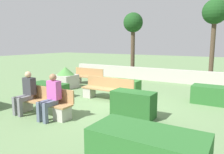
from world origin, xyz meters
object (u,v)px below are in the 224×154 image
person_seated_man (26,91)px  planter_corner_left (66,78)px  bench_right_side (107,91)px  tree_leftmost (133,25)px  bench_left_side (87,78)px  person_seated_woman (51,95)px  bench_front (43,104)px  tree_center_left (215,15)px

person_seated_man → planter_corner_left: (-1.64, 3.54, -0.22)m
bench_right_side → tree_leftmost: bearing=108.9°
bench_left_side → bench_right_side: bearing=-33.7°
person_seated_woman → bench_left_side: bearing=116.4°
person_seated_man → person_seated_woman: (1.07, 0.00, 0.01)m
person_seated_woman → planter_corner_left: bearing=127.5°
bench_right_side → tree_leftmost: 7.04m
bench_right_side → bench_front: bearing=-104.0°
planter_corner_left → tree_center_left: tree_center_left is taller
bench_left_side → person_seated_woman: (2.36, -4.75, 0.40)m
person_seated_man → tree_center_left: 10.75m
person_seated_woman → tree_leftmost: bearing=100.5°
bench_front → person_seated_woman: (0.51, -0.14, 0.39)m
tree_leftmost → tree_center_left: (4.72, 0.66, 0.45)m
bench_right_side → planter_corner_left: (-2.93, 0.87, 0.16)m
bench_right_side → person_seated_man: 2.99m
bench_front → tree_leftmost: tree_leftmost is taller
bench_right_side → tree_leftmost: tree_leftmost is taller
person_seated_woman → planter_corner_left: 4.46m
tree_leftmost → tree_center_left: bearing=8.0°
person_seated_woman → tree_leftmost: size_ratio=0.32×
bench_front → person_seated_woman: bearing=-15.8°
bench_front → tree_center_left: 10.53m
person_seated_man → tree_leftmost: size_ratio=0.32×
bench_left_side → bench_right_side: 3.31m
bench_left_side → planter_corner_left: size_ratio=1.75×
bench_right_side → person_seated_man: size_ratio=1.61×
person_seated_woman → tree_center_left: bearing=71.9°
bench_front → tree_leftmost: 9.20m
bench_right_side → person_seated_woman: person_seated_woman is taller
bench_front → person_seated_man: (-0.56, -0.14, 0.38)m
bench_front → bench_right_side: same height
person_seated_woman → bench_front: bearing=164.2°
bench_front → person_seated_man: 0.70m
bench_left_side → bench_right_side: same height
planter_corner_left → tree_center_left: 8.89m
planter_corner_left → tree_center_left: (5.80, 5.91, 3.24)m
bench_right_side → person_seated_woman: bearing=-92.6°
bench_front → planter_corner_left: size_ratio=2.09×
bench_front → bench_right_side: size_ratio=1.01×
tree_leftmost → bench_front: bearing=-82.6°
bench_front → bench_left_side: (-1.85, 4.61, -0.01)m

